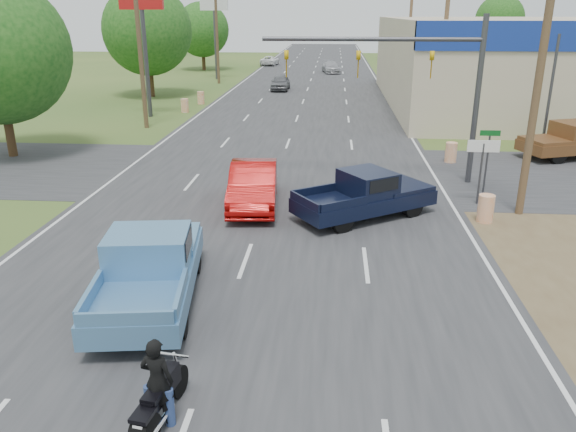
# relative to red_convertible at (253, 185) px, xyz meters

# --- Properties ---
(main_road) EXTENTS (15.00, 180.00, 0.02)m
(main_road) POSITION_rel_red_convertible_xyz_m (0.45, 26.91, -0.81)
(main_road) COLOR #2D2D30
(main_road) RESTS_ON ground
(cross_road) EXTENTS (120.00, 10.00, 0.02)m
(cross_road) POSITION_rel_red_convertible_xyz_m (0.45, 4.91, -0.81)
(cross_road) COLOR #2D2D30
(cross_road) RESTS_ON ground
(utility_pole_1) EXTENTS (2.00, 0.28, 10.00)m
(utility_pole_1) POSITION_rel_red_convertible_xyz_m (9.95, -0.09, 4.50)
(utility_pole_1) COLOR #4C3823
(utility_pole_1) RESTS_ON ground
(utility_pole_2) EXTENTS (2.00, 0.28, 10.00)m
(utility_pole_2) POSITION_rel_red_convertible_xyz_m (9.95, 17.91, 4.50)
(utility_pole_2) COLOR #4C3823
(utility_pole_2) RESTS_ON ground
(utility_pole_3) EXTENTS (2.00, 0.28, 10.00)m
(utility_pole_3) POSITION_rel_red_convertible_xyz_m (9.95, 35.91, 4.50)
(utility_pole_3) COLOR #4C3823
(utility_pole_3) RESTS_ON ground
(utility_pole_5) EXTENTS (2.00, 0.28, 10.00)m
(utility_pole_5) POSITION_rel_red_convertible_xyz_m (-9.05, 14.91, 4.50)
(utility_pole_5) COLOR #4C3823
(utility_pole_5) RESTS_ON ground
(utility_pole_6) EXTENTS (2.00, 0.28, 10.00)m
(utility_pole_6) POSITION_rel_red_convertible_xyz_m (-9.05, 38.91, 4.50)
(utility_pole_6) COLOR #4C3823
(utility_pole_6) RESTS_ON ground
(tree_1) EXTENTS (7.56, 7.56, 9.36)m
(tree_1) POSITION_rel_red_convertible_xyz_m (-13.05, 28.91, 4.75)
(tree_1) COLOR #422D19
(tree_1) RESTS_ON ground
(tree_2) EXTENTS (6.72, 6.72, 8.32)m
(tree_2) POSITION_rel_red_convertible_xyz_m (-13.75, 52.91, 4.13)
(tree_2) COLOR #422D19
(tree_2) RESTS_ON ground
(tree_5) EXTENTS (7.98, 7.98, 9.88)m
(tree_5) POSITION_rel_red_convertible_xyz_m (30.45, 81.91, 5.06)
(tree_5) COLOR #422D19
(tree_5) RESTS_ON ground
(tree_6) EXTENTS (8.82, 8.82, 10.92)m
(tree_6) POSITION_rel_red_convertible_xyz_m (-29.55, 81.91, 5.68)
(tree_6) COLOR #422D19
(tree_6) RESTS_ON ground
(barrel_0) EXTENTS (0.56, 0.56, 1.00)m
(barrel_0) POSITION_rel_red_convertible_xyz_m (8.45, -1.09, -0.32)
(barrel_0) COLOR orange
(barrel_0) RESTS_ON ground
(barrel_1) EXTENTS (0.56, 0.56, 1.00)m
(barrel_1) POSITION_rel_red_convertible_xyz_m (8.85, 7.41, -0.32)
(barrel_1) COLOR orange
(barrel_1) RESTS_ON ground
(barrel_2) EXTENTS (0.56, 0.56, 1.00)m
(barrel_2) POSITION_rel_red_convertible_xyz_m (-8.05, 20.91, -0.32)
(barrel_2) COLOR orange
(barrel_2) RESTS_ON ground
(barrel_3) EXTENTS (0.56, 0.56, 1.00)m
(barrel_3) POSITION_rel_red_convertible_xyz_m (-7.75, 24.91, -0.32)
(barrel_3) COLOR orange
(barrel_3) RESTS_ON ground
(pole_sign_left_near) EXTENTS (3.00, 0.35, 9.20)m
(pole_sign_left_near) POSITION_rel_red_convertible_xyz_m (-10.05, 18.91, 6.35)
(pole_sign_left_near) COLOR #3F3F44
(pole_sign_left_near) RESTS_ON ground
(pole_sign_left_far) EXTENTS (3.00, 0.35, 9.20)m
(pole_sign_left_far) POSITION_rel_red_convertible_xyz_m (-10.05, 42.91, 6.35)
(pole_sign_left_far) COLOR #3F3F44
(pole_sign_left_far) RESTS_ON ground
(lane_sign) EXTENTS (1.20, 0.08, 2.52)m
(lane_sign) POSITION_rel_red_convertible_xyz_m (8.65, 0.91, 1.08)
(lane_sign) COLOR #3F3F44
(lane_sign) RESTS_ON ground
(street_name_sign) EXTENTS (0.80, 0.08, 2.61)m
(street_name_sign) POSITION_rel_red_convertible_xyz_m (9.25, 2.41, 0.79)
(street_name_sign) COLOR #3F3F44
(street_name_sign) RESTS_ON ground
(signal_mast) EXTENTS (9.12, 0.40, 7.00)m
(signal_mast) POSITION_rel_red_convertible_xyz_m (6.27, 3.91, 3.98)
(signal_mast) COLOR #3F3F44
(signal_mast) RESTS_ON ground
(red_convertible) EXTENTS (2.15, 5.11, 1.64)m
(red_convertible) POSITION_rel_red_convertible_xyz_m (0.00, 0.00, 0.00)
(red_convertible) COLOR #9B0807
(red_convertible) RESTS_ON ground
(motorcycle) EXTENTS (0.72, 2.06, 1.04)m
(motorcycle) POSITION_rel_red_convertible_xyz_m (-0.02, -12.29, -0.36)
(motorcycle) COLOR black
(motorcycle) RESTS_ON ground
(rider) EXTENTS (0.67, 0.49, 1.67)m
(rider) POSITION_rel_red_convertible_xyz_m (-0.01, -12.24, 0.01)
(rider) COLOR black
(rider) RESTS_ON ground
(blue_pickup) EXTENTS (2.94, 5.93, 1.89)m
(blue_pickup) POSITION_rel_red_convertible_xyz_m (-1.59, -7.64, 0.13)
(blue_pickup) COLOR black
(blue_pickup) RESTS_ON ground
(navy_pickup) EXTENTS (5.40, 4.57, 1.72)m
(navy_pickup) POSITION_rel_red_convertible_xyz_m (4.28, -0.87, 0.05)
(navy_pickup) COLOR black
(navy_pickup) RESTS_ON ground
(brown_pickup) EXTENTS (5.87, 3.85, 1.82)m
(brown_pickup) POSITION_rel_red_convertible_xyz_m (15.15, 8.87, 0.10)
(brown_pickup) COLOR black
(brown_pickup) RESTS_ON ground
(distant_car_grey) EXTENTS (1.68, 4.12, 1.40)m
(distant_car_grey) POSITION_rel_red_convertible_xyz_m (-2.11, 33.98, -0.12)
(distant_car_grey) COLOR slate
(distant_car_grey) RESTS_ON ground
(distant_car_silver) EXTENTS (2.61, 4.93, 1.36)m
(distant_car_silver) POSITION_rel_red_convertible_xyz_m (2.59, 50.62, -0.14)
(distant_car_silver) COLOR #ABABB0
(distant_car_silver) RESTS_ON ground
(distant_car_white) EXTENTS (2.50, 4.69, 1.25)m
(distant_car_white) POSITION_rel_red_convertible_xyz_m (-6.05, 60.43, -0.19)
(distant_car_white) COLOR white
(distant_car_white) RESTS_ON ground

